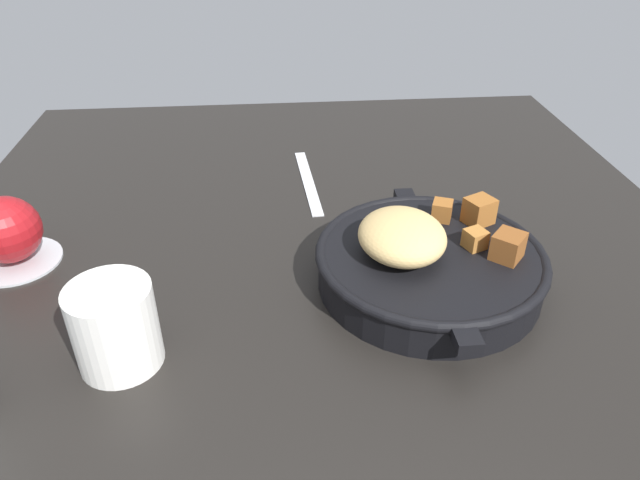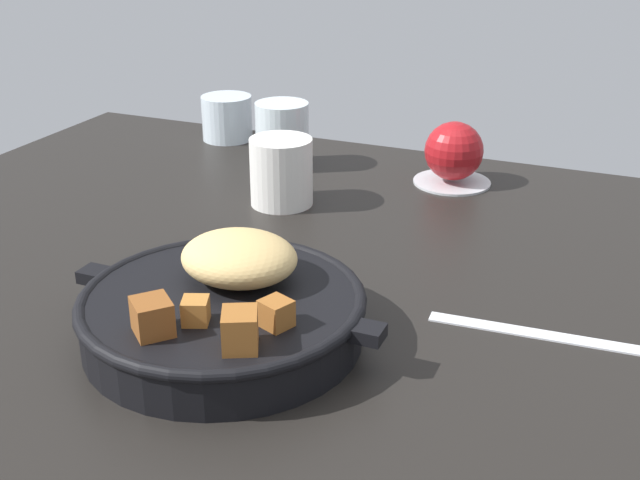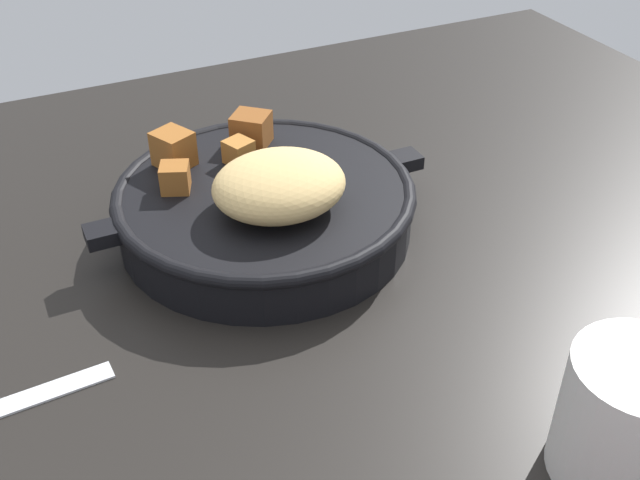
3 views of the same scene
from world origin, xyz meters
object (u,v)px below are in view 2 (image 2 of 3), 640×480
(butter_knife, at_px, (543,334))
(water_glass_tall, at_px, (282,135))
(red_apple, at_px, (454,151))
(cast_iron_skillet, at_px, (224,307))
(ceramic_mug_white, at_px, (281,172))
(water_glass_short, at_px, (227,118))

(butter_knife, xyz_separation_m, water_glass_tall, (-0.42, 0.34, 0.04))
(red_apple, height_order, butter_knife, red_apple)
(cast_iron_skillet, xyz_separation_m, ceramic_mug_white, (-0.10, 0.32, 0.01))
(cast_iron_skillet, distance_m, red_apple, 0.48)
(butter_knife, bearing_deg, red_apple, 112.54)
(cast_iron_skillet, bearing_deg, butter_knife, 23.60)
(red_apple, relative_size, butter_knife, 0.38)
(red_apple, bearing_deg, cast_iron_skillet, -100.05)
(ceramic_mug_white, bearing_deg, water_glass_tall, 114.92)
(cast_iron_skillet, xyz_separation_m, butter_knife, (0.26, 0.11, -0.03))
(water_glass_tall, bearing_deg, water_glass_short, 148.03)
(water_glass_tall, relative_size, water_glass_short, 1.17)
(butter_knife, distance_m, ceramic_mug_white, 0.41)
(butter_knife, bearing_deg, cast_iron_skillet, -159.99)
(water_glass_tall, relative_size, ceramic_mug_white, 1.08)
(red_apple, xyz_separation_m, water_glass_tall, (-0.24, -0.02, 0.00))
(cast_iron_skillet, relative_size, red_apple, 3.80)
(water_glass_tall, xyz_separation_m, ceramic_mug_white, (0.06, -0.13, -0.00))
(butter_knife, height_order, water_glass_short, water_glass_short)
(water_glass_tall, height_order, water_glass_short, water_glass_tall)
(water_glass_short, bearing_deg, cast_iron_skillet, -61.29)
(ceramic_mug_white, bearing_deg, cast_iron_skillet, -73.30)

